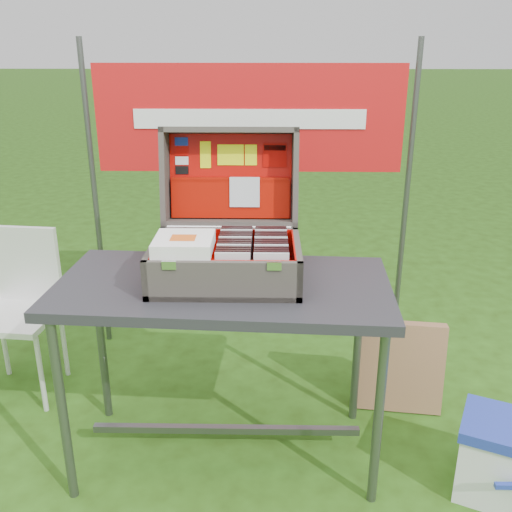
{
  "coord_description": "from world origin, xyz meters",
  "views": [
    {
      "loc": [
        0.09,
        -1.92,
        1.67
      ],
      "look_at": [
        0.05,
        0.1,
        0.91
      ],
      "focal_mm": 40.0,
      "sensor_mm": 36.0,
      "label": 1
    }
  ],
  "objects_px": {
    "table": "(225,372)",
    "chair": "(15,319)",
    "cooler": "(509,460)",
    "suitcase": "(226,209)",
    "cardboard_box": "(398,366)"
  },
  "relations": [
    {
      "from": "chair",
      "to": "cooler",
      "type": "bearing_deg",
      "value": -11.46
    },
    {
      "from": "table",
      "to": "chair",
      "type": "relative_size",
      "value": 1.56
    },
    {
      "from": "suitcase",
      "to": "cooler",
      "type": "relative_size",
      "value": 1.53
    },
    {
      "from": "cooler",
      "to": "cardboard_box",
      "type": "xyz_separation_m",
      "value": [
        -0.3,
        0.58,
        0.06
      ]
    },
    {
      "from": "cooler",
      "to": "chair",
      "type": "xyz_separation_m",
      "value": [
        -2.16,
        0.67,
        0.25
      ]
    },
    {
      "from": "suitcase",
      "to": "cardboard_box",
      "type": "relative_size",
      "value": 1.29
    },
    {
      "from": "cooler",
      "to": "chair",
      "type": "height_order",
      "value": "chair"
    },
    {
      "from": "table",
      "to": "suitcase",
      "type": "height_order",
      "value": "suitcase"
    },
    {
      "from": "cooler",
      "to": "chair",
      "type": "distance_m",
      "value": 2.27
    },
    {
      "from": "table",
      "to": "chair",
      "type": "xyz_separation_m",
      "value": [
        -1.05,
        0.44,
        0.01
      ]
    },
    {
      "from": "cooler",
      "to": "cardboard_box",
      "type": "height_order",
      "value": "cardboard_box"
    },
    {
      "from": "table",
      "to": "chair",
      "type": "bearing_deg",
      "value": 160.48
    },
    {
      "from": "table",
      "to": "chair",
      "type": "distance_m",
      "value": 1.14
    },
    {
      "from": "suitcase",
      "to": "cardboard_box",
      "type": "height_order",
      "value": "suitcase"
    },
    {
      "from": "cooler",
      "to": "table",
      "type": "bearing_deg",
      "value": -166.71
    }
  ]
}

